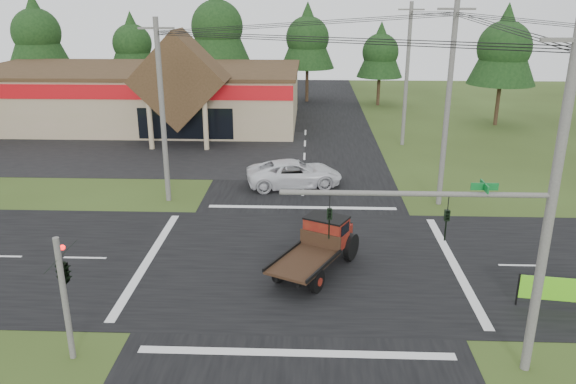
{
  "coord_description": "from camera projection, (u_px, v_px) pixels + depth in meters",
  "views": [
    {
      "loc": [
        0.37,
        -23.22,
        11.47
      ],
      "look_at": [
        -0.68,
        3.43,
        2.2
      ],
      "focal_mm": 35.0,
      "sensor_mm": 36.0,
      "label": 1
    }
  ],
  "objects": [
    {
      "name": "utility_pole_ne",
      "position": [
        448.0,
        104.0,
        31.02
      ],
      "size": [
        2.0,
        0.3,
        11.5
      ],
      "color": "#595651",
      "rests_on": "ground"
    },
    {
      "name": "cvs_building",
      "position": [
        141.0,
        94.0,
        53.28
      ],
      "size": [
        30.4,
        18.2,
        9.19
      ],
      "color": "tan",
      "rests_on": "ground"
    },
    {
      "name": "tree_side_ne",
      "position": [
        505.0,
        45.0,
        50.92
      ],
      "size": [
        6.16,
        6.16,
        11.11
      ],
      "color": "#332316",
      "rests_on": "ground"
    },
    {
      "name": "utility_pole_n",
      "position": [
        407.0,
        74.0,
        44.28
      ],
      "size": [
        2.0,
        0.3,
        11.2
      ],
      "color": "#595651",
      "rests_on": "ground"
    },
    {
      "name": "utility_pole_nw",
      "position": [
        162.0,
        111.0,
        31.78
      ],
      "size": [
        2.0,
        0.3,
        10.5
      ],
      "color": "#595651",
      "rests_on": "ground"
    },
    {
      "name": "white_pickup",
      "position": [
        294.0,
        173.0,
        35.79
      ],
      "size": [
        6.48,
        3.93,
        1.68
      ],
      "primitive_type": "imported",
      "rotation": [
        0.0,
        0.0,
        1.77
      ],
      "color": "white",
      "rests_on": "ground"
    },
    {
      "name": "road_ns",
      "position": [
        300.0,
        262.0,
        25.7
      ],
      "size": [
        12.0,
        120.0,
        0.02
      ],
      "primitive_type": "cube",
      "color": "black",
      "rests_on": "ground"
    },
    {
      "name": "roadside_banner",
      "position": [
        572.0,
        294.0,
        21.57
      ],
      "size": [
        4.01,
        0.66,
        1.38
      ],
      "primitive_type": null,
      "rotation": [
        0.0,
        0.0,
        -0.13
      ],
      "color": "#5EC51A",
      "rests_on": "ground"
    },
    {
      "name": "utility_pole_nr",
      "position": [
        551.0,
        207.0,
        16.49
      ],
      "size": [
        2.0,
        0.3,
        11.0
      ],
      "color": "#595651",
      "rests_on": "ground"
    },
    {
      "name": "parking_apron",
      "position": [
        127.0,
        151.0,
        44.15
      ],
      "size": [
        28.0,
        14.0,
        0.02
      ],
      "primitive_type": "cube",
      "color": "black",
      "rests_on": "ground"
    },
    {
      "name": "tree_row_e",
      "position": [
        381.0,
        50.0,
        61.18
      ],
      "size": [
        5.04,
        5.04,
        9.09
      ],
      "color": "#332316",
      "rests_on": "ground"
    },
    {
      "name": "ground",
      "position": [
        300.0,
        262.0,
        25.7
      ],
      "size": [
        120.0,
        120.0,
        0.0
      ],
      "primitive_type": "plane",
      "color": "#2F3F16",
      "rests_on": "ground"
    },
    {
      "name": "road_ew",
      "position": [
        300.0,
        262.0,
        25.7
      ],
      "size": [
        120.0,
        12.0,
        0.02
      ],
      "primitive_type": "cube",
      "color": "black",
      "rests_on": "ground"
    },
    {
      "name": "tree_row_d",
      "position": [
        308.0,
        36.0,
        62.92
      ],
      "size": [
        6.16,
        6.16,
        11.11
      ],
      "color": "#332316",
      "rests_on": "ground"
    },
    {
      "name": "traffic_signal_corner",
      "position": [
        62.0,
        261.0,
        17.91
      ],
      "size": [
        0.53,
        2.48,
        4.4
      ],
      "color": "#595651",
      "rests_on": "ground"
    },
    {
      "name": "tree_row_c",
      "position": [
        217.0,
        24.0,
        61.9
      ],
      "size": [
        7.28,
        7.28,
        13.13
      ],
      "color": "#332316",
      "rests_on": "ground"
    },
    {
      "name": "antique_flatbed_truck",
      "position": [
        315.0,
        248.0,
        24.42
      ],
      "size": [
        4.31,
        5.78,
        2.27
      ],
      "primitive_type": null,
      "rotation": [
        0.0,
        0.0,
        -0.47
      ],
      "color": "#5F0D0D",
      "rests_on": "ground"
    },
    {
      "name": "traffic_signal_mast",
      "position": [
        488.0,
        244.0,
        16.95
      ],
      "size": [
        8.12,
        0.24,
        7.0
      ],
      "color": "#595651",
      "rests_on": "ground"
    },
    {
      "name": "tree_row_a",
      "position": [
        36.0,
        30.0,
        61.92
      ],
      "size": [
        6.72,
        6.72,
        12.12
      ],
      "color": "#332316",
      "rests_on": "ground"
    },
    {
      "name": "tree_row_b",
      "position": [
        132.0,
        42.0,
        63.88
      ],
      "size": [
        5.6,
        5.6,
        10.1
      ],
      "color": "#332316",
      "rests_on": "ground"
    }
  ]
}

